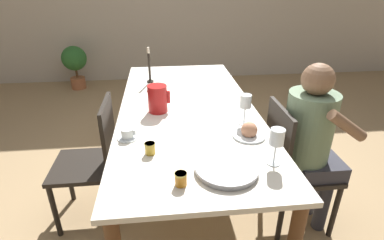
% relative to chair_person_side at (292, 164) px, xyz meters
% --- Properties ---
extents(ground_plane, '(20.00, 20.00, 0.00)m').
position_rel_chair_person_side_xyz_m(ground_plane, '(-0.67, 0.40, -0.49)').
color(ground_plane, tan).
extents(dining_table, '(0.97, 2.15, 0.77)m').
position_rel_chair_person_side_xyz_m(dining_table, '(-0.67, 0.40, 0.19)').
color(dining_table, silver).
rests_on(dining_table, ground_plane).
extents(chair_person_side, '(0.42, 0.42, 0.91)m').
position_rel_chair_person_side_xyz_m(chair_person_side, '(0.00, 0.00, 0.00)').
color(chair_person_side, black).
rests_on(chair_person_side, ground_plane).
extents(chair_opposite, '(0.42, 0.42, 0.91)m').
position_rel_chair_person_side_xyz_m(chair_opposite, '(-1.34, 0.20, 0.00)').
color(chair_opposite, black).
rests_on(chair_opposite, ground_plane).
extents(person_seated, '(0.39, 0.41, 1.18)m').
position_rel_chair_person_side_xyz_m(person_seated, '(0.09, -0.03, 0.22)').
color(person_seated, '#33333D').
rests_on(person_seated, ground_plane).
extents(red_pitcher, '(0.16, 0.13, 0.19)m').
position_rel_chair_person_side_xyz_m(red_pitcher, '(-0.88, 0.34, 0.38)').
color(red_pitcher, red).
rests_on(red_pitcher, dining_table).
extents(wine_glass_water, '(0.07, 0.07, 0.20)m').
position_rel_chair_person_side_xyz_m(wine_glass_water, '(-0.33, 0.09, 0.43)').
color(wine_glass_water, white).
rests_on(wine_glass_water, dining_table).
extents(wine_glass_juice, '(0.07, 0.07, 0.20)m').
position_rel_chair_person_side_xyz_m(wine_glass_juice, '(-0.30, -0.37, 0.42)').
color(wine_glass_juice, white).
rests_on(wine_glass_juice, dining_table).
extents(teacup_near_person, '(0.12, 0.12, 0.06)m').
position_rel_chair_person_side_xyz_m(teacup_near_person, '(-1.06, -0.03, 0.31)').
color(teacup_near_person, silver).
rests_on(teacup_near_person, dining_table).
extents(serving_tray, '(0.31, 0.31, 0.03)m').
position_rel_chair_person_side_xyz_m(serving_tray, '(-0.55, -0.41, 0.29)').
color(serving_tray, '#9E9EA3').
rests_on(serving_tray, dining_table).
extents(bread_plate, '(0.20, 0.20, 0.10)m').
position_rel_chair_person_side_xyz_m(bread_plate, '(-0.35, -0.08, 0.31)').
color(bread_plate, silver).
rests_on(bread_plate, dining_table).
extents(jam_jar_amber, '(0.06, 0.06, 0.06)m').
position_rel_chair_person_side_xyz_m(jam_jar_amber, '(-0.78, -0.49, 0.32)').
color(jam_jar_amber, '#C67A1E').
rests_on(jam_jar_amber, dining_table).
extents(jam_jar_red, '(0.06, 0.06, 0.06)m').
position_rel_chair_person_side_xyz_m(jam_jar_red, '(-0.93, -0.21, 0.32)').
color(jam_jar_red, gold).
rests_on(jam_jar_red, dining_table).
extents(candlestick_tall, '(0.06, 0.06, 0.31)m').
position_rel_chair_person_side_xyz_m(candlestick_tall, '(-0.95, 0.98, 0.40)').
color(candlestick_tall, black).
rests_on(candlestick_tall, dining_table).
extents(potted_plant, '(0.37, 0.37, 0.66)m').
position_rel_chair_person_side_xyz_m(potted_plant, '(-2.15, 3.06, -0.06)').
color(potted_plant, '#A8603D').
rests_on(potted_plant, ground_plane).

